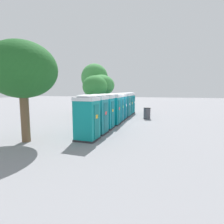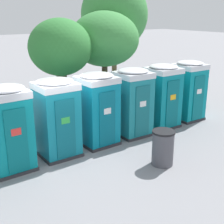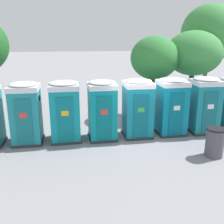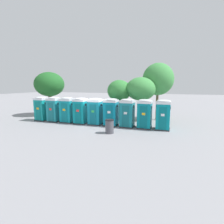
{
  "view_description": "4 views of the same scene",
  "coord_description": "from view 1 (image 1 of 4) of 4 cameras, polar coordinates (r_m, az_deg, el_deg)",
  "views": [
    {
      "loc": [
        -14.75,
        -4.56,
        2.74
      ],
      "look_at": [
        -1.42,
        -0.02,
        1.02
      ],
      "focal_mm": 28.0,
      "sensor_mm": 36.0,
      "label": 1
    },
    {
      "loc": [
        -3.73,
        -8.69,
        4.44
      ],
      "look_at": [
        2.15,
        0.11,
        1.06
      ],
      "focal_mm": 50.0,
      "sensor_mm": 36.0,
      "label": 2
    },
    {
      "loc": [
        -2.52,
        -10.6,
        4.33
      ],
      "look_at": [
        -1.12,
        -0.01,
        1.14
      ],
      "focal_mm": 42.0,
      "sensor_mm": 36.0,
      "label": 3
    },
    {
      "loc": [
        7.15,
        -14.77,
        3.78
      ],
      "look_at": [
        1.65,
        0.1,
        1.29
      ],
      "focal_mm": 28.0,
      "sensor_mm": 36.0,
      "label": 4
    }
  ],
  "objects": [
    {
      "name": "ground_plane",
      "position": [
        15.68,
        1.59,
        -3.12
      ],
      "size": [
        120.0,
        120.0,
        0.0
      ],
      "primitive_type": "plane",
      "color": "gray"
    },
    {
      "name": "trash_can",
      "position": [
        17.38,
        11.36,
        -0.43
      ],
      "size": [
        0.69,
        0.69,
        1.09
      ],
      "color": "#4C4C54",
      "rests_on": "ground"
    },
    {
      "name": "portapotty_4",
      "position": [
        15.51,
        1.53,
        1.56
      ],
      "size": [
        1.24,
        1.23,
        2.54
      ],
      "color": "#2D2D33",
      "rests_on": "ground"
    },
    {
      "name": "portapotty_8",
      "position": [
        21.53,
        5.77,
        3.03
      ],
      "size": [
        1.17,
        1.21,
        2.54
      ],
      "color": "#2D2D33",
      "rests_on": "ground"
    },
    {
      "name": "street_tree_0",
      "position": [
        21.98,
        -5.7,
        11.06
      ],
      "size": [
        3.26,
        3.26,
        6.03
      ],
      "color": "brown",
      "rests_on": "ground"
    },
    {
      "name": "portapotty_1",
      "position": [
        11.14,
        -4.86,
        -0.59
      ],
      "size": [
        1.2,
        1.21,
        2.54
      ],
      "color": "#2D2D33",
      "rests_on": "ground"
    },
    {
      "name": "portapotty_2",
      "position": [
        12.58,
        -2.33,
        0.29
      ],
      "size": [
        1.29,
        1.26,
        2.54
      ],
      "color": "#2D2D33",
      "rests_on": "ground"
    },
    {
      "name": "street_tree_2",
      "position": [
        10.38,
        -27.27,
        11.99
      ],
      "size": [
        3.57,
        3.57,
        5.29
      ],
      "color": "brown",
      "rests_on": "ground"
    },
    {
      "name": "portapotty_3",
      "position": [
        14.02,
        0.08,
        0.98
      ],
      "size": [
        1.22,
        1.26,
        2.54
      ],
      "color": "#2D2D33",
      "rests_on": "ground"
    },
    {
      "name": "portapotty_6",
      "position": [
        18.5,
        4.04,
        2.42
      ],
      "size": [
        1.2,
        1.21,
        2.54
      ],
      "color": "#2D2D33",
      "rests_on": "ground"
    },
    {
      "name": "portapotty_0",
      "position": [
        9.73,
        -8.2,
        -1.74
      ],
      "size": [
        1.17,
        1.21,
        2.54
      ],
      "color": "#2D2D33",
      "rests_on": "ground"
    },
    {
      "name": "portapotty_7",
      "position": [
        20.02,
        4.95,
        2.75
      ],
      "size": [
        1.21,
        1.21,
        2.54
      ],
      "color": "#2D2D33",
      "rests_on": "ground"
    },
    {
      "name": "portapotty_5",
      "position": [
        17.01,
        2.78,
        2.03
      ],
      "size": [
        1.28,
        1.26,
        2.54
      ],
      "color": "#2D2D33",
      "rests_on": "ground"
    },
    {
      "name": "street_tree_3",
      "position": [
        17.81,
        -5.57,
        8.04
      ],
      "size": [
        2.49,
        2.49,
        4.27
      ],
      "color": "#4C3826",
      "rests_on": "ground"
    },
    {
      "name": "street_tree_1",
      "position": [
        19.95,
        -3.59,
        8.65
      ],
      "size": [
        3.02,
        3.02,
        4.54
      ],
      "color": "#4C3826",
      "rests_on": "ground"
    }
  ]
}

